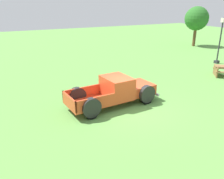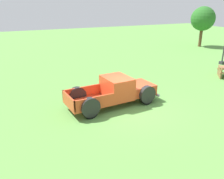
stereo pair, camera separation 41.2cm
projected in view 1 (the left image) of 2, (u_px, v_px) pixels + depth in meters
The scene contains 4 objects.
ground_plane at pixel (131, 108), 12.43m from camera, with size 80.00×80.00×0.00m, color #5B9342.
pickup_truck_foreground at pixel (118, 91), 12.68m from camera, with size 2.29×5.17×1.54m.
lamp_post_far at pixel (220, 40), 20.74m from camera, with size 0.36×0.36×4.06m.
oak_tree_east at pixel (197, 19), 28.75m from camera, with size 2.88×2.88×4.82m.
Camera 1 is at (9.61, -6.04, 5.27)m, focal length 37.46 mm.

